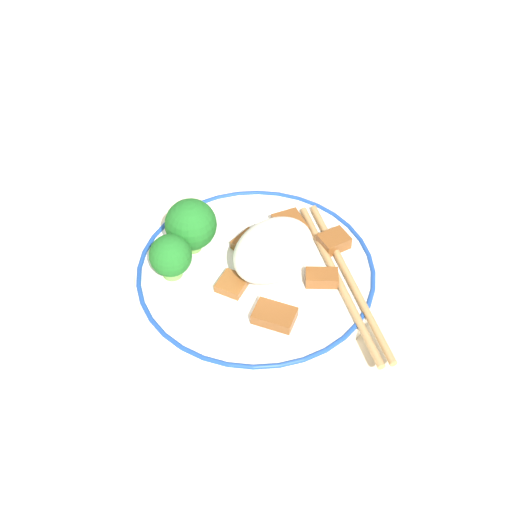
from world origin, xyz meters
TOP-DOWN VIEW (x-y plane):
  - ground_plane at (0.00, 0.00)m, footprint 3.00×3.00m
  - plate at (0.00, 0.00)m, footprint 0.23×0.23m
  - rice_mound at (-0.01, 0.01)m, footprint 0.09×0.06m
  - broccoli_back_left at (0.02, -0.07)m, footprint 0.05×0.05m
  - broccoli_back_center at (0.06, -0.05)m, footprint 0.04×0.04m
  - meat_near_front at (-0.06, -0.02)m, footprint 0.04×0.04m
  - meat_near_left at (-0.08, 0.03)m, footprint 0.03×0.03m
  - meat_near_right at (0.03, 0.06)m, footprint 0.04×0.04m
  - meat_near_back at (-0.02, -0.03)m, footprint 0.03×0.03m
  - meat_on_rice_edge at (-0.03, 0.05)m, footprint 0.03×0.03m
  - meat_mid_left at (0.03, 0.00)m, footprint 0.03×0.03m
  - chopsticks at (-0.05, 0.07)m, footprint 0.11×0.19m

SIDE VIEW (x-z plane):
  - ground_plane at x=0.00m, z-range 0.00..0.00m
  - plate at x=0.00m, z-range 0.00..0.02m
  - chopsticks at x=-0.05m, z-range 0.01..0.02m
  - meat_mid_left at x=0.03m, z-range 0.01..0.02m
  - meat_near_back at x=-0.02m, z-range 0.01..0.02m
  - meat_near_right at x=0.03m, z-range 0.01..0.02m
  - meat_on_rice_edge at x=-0.03m, z-range 0.01..0.03m
  - meat_near_front at x=-0.06m, z-range 0.01..0.03m
  - meat_near_left at x=-0.08m, z-range 0.01..0.03m
  - broccoli_back_center at x=0.06m, z-range 0.02..0.06m
  - rice_mound at x=-0.01m, z-range 0.01..0.07m
  - broccoli_back_left at x=0.02m, z-range 0.02..0.07m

